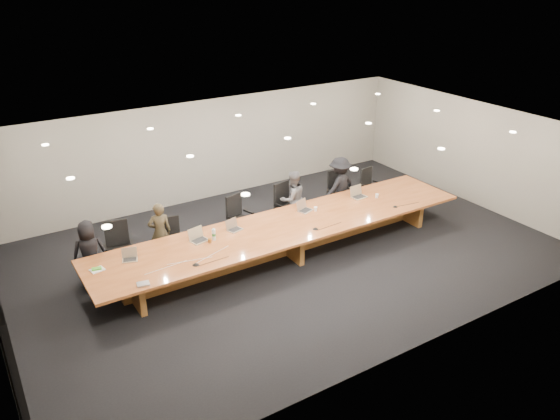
# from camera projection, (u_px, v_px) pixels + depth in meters

# --- Properties ---
(ground) EXTENTS (12.00, 12.00, 0.00)m
(ground) POSITION_uv_depth(u_px,v_px,m) (287.00, 254.00, 12.56)
(ground) COLOR black
(ground) RESTS_ON ground
(back_wall) EXTENTS (12.00, 0.02, 2.80)m
(back_wall) POSITION_uv_depth(u_px,v_px,m) (209.00, 150.00, 15.07)
(back_wall) COLOR beige
(back_wall) RESTS_ON ground
(conference_table) EXTENTS (9.00, 1.80, 0.75)m
(conference_table) POSITION_uv_depth(u_px,v_px,m) (287.00, 234.00, 12.34)
(conference_table) COLOR brown
(conference_table) RESTS_ON ground
(chair_far_left) EXTENTS (0.69, 0.69, 1.18)m
(chair_far_left) POSITION_uv_depth(u_px,v_px,m) (119.00, 248.00, 11.58)
(chair_far_left) COLOR black
(chair_far_left) RESTS_ON ground
(chair_left) EXTENTS (0.58, 0.58, 0.99)m
(chair_left) POSITION_uv_depth(u_px,v_px,m) (173.00, 239.00, 12.16)
(chair_left) COLOR black
(chair_left) RESTS_ON ground
(chair_mid_left) EXTENTS (0.72, 0.72, 1.14)m
(chair_mid_left) POSITION_uv_depth(u_px,v_px,m) (241.00, 218.00, 13.01)
(chair_mid_left) COLOR black
(chair_mid_left) RESTS_ON ground
(chair_mid_right) EXTENTS (0.72, 0.72, 1.18)m
(chair_mid_right) POSITION_uv_depth(u_px,v_px,m) (288.00, 206.00, 13.61)
(chair_mid_right) COLOR black
(chair_mid_right) RESTS_ON ground
(chair_right) EXTENTS (0.66, 0.66, 1.17)m
(chair_right) POSITION_uv_depth(u_px,v_px,m) (340.00, 192.00, 14.41)
(chair_right) COLOR black
(chair_right) RESTS_ON ground
(chair_far_right) EXTENTS (0.62, 0.62, 1.04)m
(chair_far_right) POSITION_uv_depth(u_px,v_px,m) (372.00, 186.00, 14.94)
(chair_far_right) COLOR black
(chair_far_right) RESTS_ON ground
(person_a) EXTENTS (0.75, 0.56, 1.40)m
(person_a) POSITION_uv_depth(u_px,v_px,m) (90.00, 252.00, 11.18)
(person_a) COLOR black
(person_a) RESTS_ON ground
(person_b) EXTENTS (0.56, 0.42, 1.40)m
(person_b) POSITION_uv_depth(u_px,v_px,m) (160.00, 232.00, 12.02)
(person_b) COLOR #342D1C
(person_b) RESTS_ON ground
(person_c) EXTENTS (0.73, 0.58, 1.46)m
(person_c) POSITION_uv_depth(u_px,v_px,m) (293.00, 199.00, 13.63)
(person_c) COLOR #59595C
(person_c) RESTS_ON ground
(person_d) EXTENTS (1.12, 0.78, 1.58)m
(person_d) POSITION_uv_depth(u_px,v_px,m) (339.00, 186.00, 14.25)
(person_d) COLOR black
(person_d) RESTS_ON ground
(laptop_a) EXTENTS (0.35, 0.30, 0.23)m
(laptop_a) POSITION_uv_depth(u_px,v_px,m) (129.00, 255.00, 10.74)
(laptop_a) COLOR #BFAF92
(laptop_a) RESTS_ON conference_table
(laptop_b) EXTENTS (0.41, 0.34, 0.28)m
(laptop_b) POSITION_uv_depth(u_px,v_px,m) (199.00, 235.00, 11.48)
(laptop_b) COLOR #C4B796
(laptop_b) RESTS_ON conference_table
(laptop_c) EXTENTS (0.36, 0.30, 0.25)m
(laptop_c) POSITION_uv_depth(u_px,v_px,m) (235.00, 225.00, 11.95)
(laptop_c) COLOR tan
(laptop_c) RESTS_ON conference_table
(laptop_d) EXTENTS (0.40, 0.35, 0.27)m
(laptop_d) POSITION_uv_depth(u_px,v_px,m) (306.00, 206.00, 12.87)
(laptop_d) COLOR tan
(laptop_d) RESTS_ON conference_table
(laptop_e) EXTENTS (0.39, 0.29, 0.29)m
(laptop_e) POSITION_uv_depth(u_px,v_px,m) (359.00, 192.00, 13.61)
(laptop_e) COLOR #C3B695
(laptop_e) RESTS_ON conference_table
(water_bottle) EXTENTS (0.09, 0.09, 0.25)m
(water_bottle) POSITION_uv_depth(u_px,v_px,m) (214.00, 235.00, 11.53)
(water_bottle) COLOR silver
(water_bottle) RESTS_ON conference_table
(amber_mug) EXTENTS (0.10, 0.10, 0.09)m
(amber_mug) POSITION_uv_depth(u_px,v_px,m) (210.00, 241.00, 11.46)
(amber_mug) COLOR brown
(amber_mug) RESTS_ON conference_table
(paper_cup_near) EXTENTS (0.11, 0.11, 0.10)m
(paper_cup_near) POSITION_uv_depth(u_px,v_px,m) (316.00, 209.00, 12.91)
(paper_cup_near) COLOR white
(paper_cup_near) RESTS_ON conference_table
(paper_cup_far) EXTENTS (0.10, 0.10, 0.10)m
(paper_cup_far) POSITION_uv_depth(u_px,v_px,m) (377.00, 196.00, 13.63)
(paper_cup_far) COLOR silver
(paper_cup_far) RESTS_ON conference_table
(notepad) EXTENTS (0.29, 0.25, 0.02)m
(notepad) POSITION_uv_depth(u_px,v_px,m) (97.00, 270.00, 10.44)
(notepad) COLOR silver
(notepad) RESTS_ON conference_table
(lime_gadget) EXTENTS (0.19, 0.13, 0.03)m
(lime_gadget) POSITION_uv_depth(u_px,v_px,m) (97.00, 269.00, 10.44)
(lime_gadget) COLOR #4FA92D
(lime_gadget) RESTS_ON notepad
(av_box) EXTENTS (0.25, 0.21, 0.03)m
(av_box) POSITION_uv_depth(u_px,v_px,m) (143.00, 284.00, 9.97)
(av_box) COLOR #A6A7AB
(av_box) RESTS_ON conference_table
(mic_left) EXTENTS (0.17, 0.17, 0.03)m
(mic_left) POSITION_uv_depth(u_px,v_px,m) (196.00, 264.00, 10.62)
(mic_left) COLOR black
(mic_left) RESTS_ON conference_table
(mic_center) EXTENTS (0.16, 0.16, 0.03)m
(mic_center) POSITION_uv_depth(u_px,v_px,m) (315.00, 228.00, 12.04)
(mic_center) COLOR black
(mic_center) RESTS_ON conference_table
(mic_right) EXTENTS (0.15, 0.15, 0.03)m
(mic_right) POSITION_uv_depth(u_px,v_px,m) (395.00, 206.00, 13.13)
(mic_right) COLOR black
(mic_right) RESTS_ON conference_table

